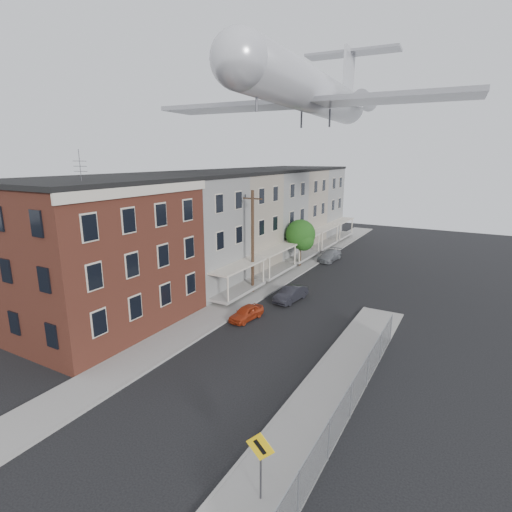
{
  "coord_description": "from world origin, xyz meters",
  "views": [
    {
      "loc": [
        11.08,
        -11.07,
        11.7
      ],
      "look_at": [
        0.9,
        7.04,
        6.52
      ],
      "focal_mm": 28.0,
      "sensor_mm": 36.0,
      "label": 1
    }
  ],
  "objects_px": {
    "car_near": "(246,313)",
    "airplane": "(315,92)",
    "car_mid": "(291,294)",
    "car_far": "(330,255)",
    "utility_pole": "(253,241)",
    "street_tree": "(301,236)",
    "warning_sign": "(260,456)"
  },
  "relations": [
    {
      "from": "car_near",
      "to": "airplane",
      "type": "height_order",
      "value": "airplane"
    },
    {
      "from": "car_near",
      "to": "car_mid",
      "type": "distance_m",
      "value": 5.34
    },
    {
      "from": "car_mid",
      "to": "car_near",
      "type": "bearing_deg",
      "value": -96.13
    },
    {
      "from": "car_far",
      "to": "car_near",
      "type": "bearing_deg",
      "value": -85.56
    },
    {
      "from": "car_near",
      "to": "airplane",
      "type": "xyz_separation_m",
      "value": [
        0.82,
        10.08,
        16.42
      ]
    },
    {
      "from": "utility_pole",
      "to": "car_near",
      "type": "xyz_separation_m",
      "value": [
        2.59,
        -5.47,
        -4.15
      ]
    },
    {
      "from": "car_far",
      "to": "street_tree",
      "type": "bearing_deg",
      "value": -110.67
    },
    {
      "from": "street_tree",
      "to": "car_near",
      "type": "bearing_deg",
      "value": -81.63
    },
    {
      "from": "warning_sign",
      "to": "street_tree",
      "type": "height_order",
      "value": "street_tree"
    },
    {
      "from": "warning_sign",
      "to": "utility_pole",
      "type": "bearing_deg",
      "value": 120.48
    },
    {
      "from": "car_mid",
      "to": "airplane",
      "type": "relative_size",
      "value": 0.13
    },
    {
      "from": "utility_pole",
      "to": "car_far",
      "type": "height_order",
      "value": "utility_pole"
    },
    {
      "from": "street_tree",
      "to": "warning_sign",
      "type": "bearing_deg",
      "value": -69.42
    },
    {
      "from": "warning_sign",
      "to": "car_far",
      "type": "xyz_separation_m",
      "value": [
        -9.01,
        33.14,
        -1.28
      ]
    },
    {
      "from": "car_mid",
      "to": "car_far",
      "type": "bearing_deg",
      "value": 103.37
    },
    {
      "from": "airplane",
      "to": "utility_pole",
      "type": "bearing_deg",
      "value": -126.49
    },
    {
      "from": "utility_pole",
      "to": "car_mid",
      "type": "bearing_deg",
      "value": -4.03
    },
    {
      "from": "car_far",
      "to": "airplane",
      "type": "bearing_deg",
      "value": -79.39
    },
    {
      "from": "car_near",
      "to": "car_far",
      "type": "height_order",
      "value": "car_far"
    },
    {
      "from": "street_tree",
      "to": "car_far",
      "type": "xyz_separation_m",
      "value": [
        1.86,
        4.19,
        -2.85
      ]
    },
    {
      "from": "car_near",
      "to": "car_mid",
      "type": "height_order",
      "value": "car_mid"
    },
    {
      "from": "car_mid",
      "to": "airplane",
      "type": "height_order",
      "value": "airplane"
    },
    {
      "from": "street_tree",
      "to": "airplane",
      "type": "distance_m",
      "value": 14.83
    },
    {
      "from": "car_mid",
      "to": "car_far",
      "type": "xyz_separation_m",
      "value": [
        -1.61,
        14.38,
        -0.01
      ]
    },
    {
      "from": "street_tree",
      "to": "car_near",
      "type": "xyz_separation_m",
      "value": [
        2.26,
        -15.39,
        -2.92
      ]
    },
    {
      "from": "street_tree",
      "to": "car_near",
      "type": "distance_m",
      "value": 15.83
    },
    {
      "from": "utility_pole",
      "to": "airplane",
      "type": "xyz_separation_m",
      "value": [
        3.41,
        4.61,
        12.27
      ]
    },
    {
      "from": "warning_sign",
      "to": "car_far",
      "type": "height_order",
      "value": "warning_sign"
    },
    {
      "from": "car_far",
      "to": "airplane",
      "type": "height_order",
      "value": "airplane"
    },
    {
      "from": "warning_sign",
      "to": "utility_pole",
      "type": "relative_size",
      "value": 0.31
    },
    {
      "from": "street_tree",
      "to": "airplane",
      "type": "bearing_deg",
      "value": -59.85
    },
    {
      "from": "car_near",
      "to": "airplane",
      "type": "relative_size",
      "value": 0.11
    }
  ]
}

